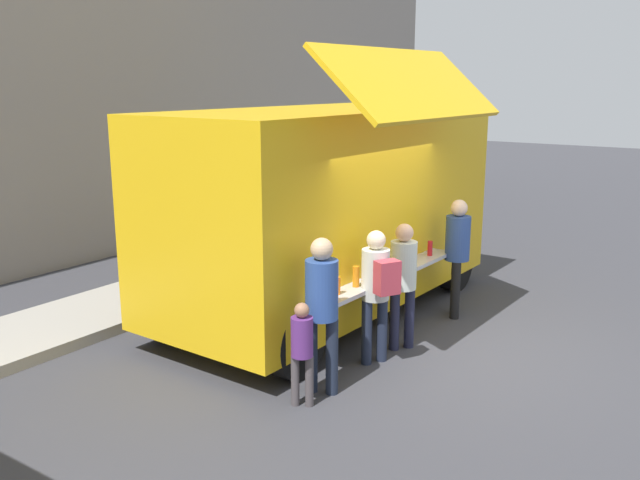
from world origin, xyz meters
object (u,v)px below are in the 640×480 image
at_px(food_truck_main, 330,204).
at_px(child_near_queue, 302,345).
at_px(customer_rear_waiting, 322,302).
at_px(customer_front_ordering, 403,275).
at_px(trash_bin, 340,218).
at_px(customer_mid_with_backpack, 377,284).
at_px(customer_extra_browsing, 457,247).

xyz_separation_m(food_truck_main, child_near_queue, (-2.68, -1.44, -0.94)).
relative_size(customer_rear_waiting, child_near_queue, 1.53).
relative_size(customer_front_ordering, customer_rear_waiting, 0.93).
height_order(customer_front_ordering, customer_rear_waiting, customer_rear_waiting).
relative_size(trash_bin, child_near_queue, 0.90).
relative_size(customer_mid_with_backpack, child_near_queue, 1.44).
relative_size(customer_extra_browsing, child_near_queue, 1.51).
xyz_separation_m(customer_mid_with_backpack, customer_rear_waiting, (-1.03, 0.09, 0.04)).
bearing_deg(customer_rear_waiting, trash_bin, 10.82).
bearing_deg(food_truck_main, child_near_queue, -150.09).
relative_size(food_truck_main, customer_mid_with_backpack, 3.45).
relative_size(food_truck_main, customer_front_ordering, 3.48).
bearing_deg(customer_extra_browsing, child_near_queue, 64.15).
bearing_deg(child_near_queue, trash_bin, 1.25).
relative_size(customer_mid_with_backpack, customer_extra_browsing, 0.96).
distance_m(customer_mid_with_backpack, customer_extra_browsing, 2.15).
height_order(trash_bin, child_near_queue, child_near_queue).
relative_size(trash_bin, customer_mid_with_backpack, 0.63).
bearing_deg(food_truck_main, trash_bin, 32.69).
xyz_separation_m(customer_rear_waiting, customer_extra_browsing, (3.18, -0.18, -0.02)).
distance_m(trash_bin, customer_rear_waiting, 7.23).
bearing_deg(customer_front_ordering, child_near_queue, 119.76).
distance_m(food_truck_main, customer_mid_with_backpack, 2.08).
bearing_deg(customer_mid_with_backpack, customer_extra_browsing, -63.93).
xyz_separation_m(customer_front_ordering, child_near_queue, (-2.01, 0.12, -0.30)).
height_order(trash_bin, customer_front_ordering, customer_front_ordering).
relative_size(food_truck_main, customer_rear_waiting, 3.25).
height_order(customer_mid_with_backpack, customer_rear_waiting, customer_rear_waiting).
distance_m(food_truck_main, trash_bin, 4.64).
height_order(customer_extra_browsing, child_near_queue, customer_extra_browsing).
height_order(food_truck_main, trash_bin, food_truck_main).
height_order(customer_rear_waiting, child_near_queue, customer_rear_waiting).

